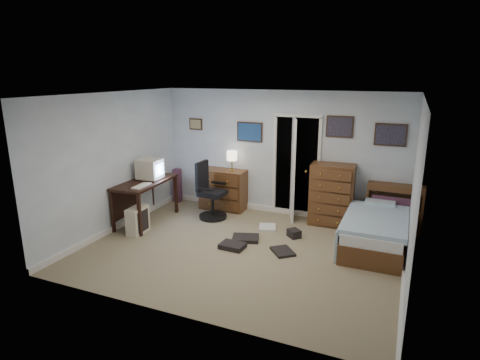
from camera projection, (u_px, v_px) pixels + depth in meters
name	position (u px, v px, depth m)	size (l,w,h in m)	color
floor	(241.00, 250.00, 6.60)	(5.00, 4.00, 0.02)	gray
computer_desk	(141.00, 190.00, 7.72)	(0.74, 1.46, 0.82)	black
crt_monitor	(150.00, 169.00, 7.71)	(0.45, 0.42, 0.39)	beige
keyboard	(141.00, 186.00, 7.26)	(0.16, 0.44, 0.03)	beige
pc_tower	(138.00, 220.00, 7.22)	(0.25, 0.47, 0.49)	beige
office_chair	(210.00, 197.00, 7.95)	(0.57, 0.57, 1.14)	black
media_stack	(177.00, 185.00, 8.98)	(0.15, 0.15, 0.75)	maroon
low_dresser	(223.00, 189.00, 8.50)	(0.96, 0.48, 0.85)	#55311B
table_lamp	(232.00, 156.00, 8.24)	(0.22, 0.22, 0.41)	gold
doorway	(300.00, 164.00, 8.22)	(0.96, 1.12, 2.05)	black
tall_dresser	(332.00, 195.00, 7.57)	(0.80, 0.47, 1.18)	#55311B
headboard_bookcase	(394.00, 206.00, 7.28)	(0.98, 0.28, 0.88)	#55311B
bed	(374.00, 231.00, 6.64)	(1.00, 1.86, 0.61)	#55311B
wall_posters	(309.00, 130.00, 7.69)	(4.38, 0.04, 0.60)	#331E11
floor_clutter	(258.00, 239.00, 6.91)	(1.27, 1.41, 0.14)	black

